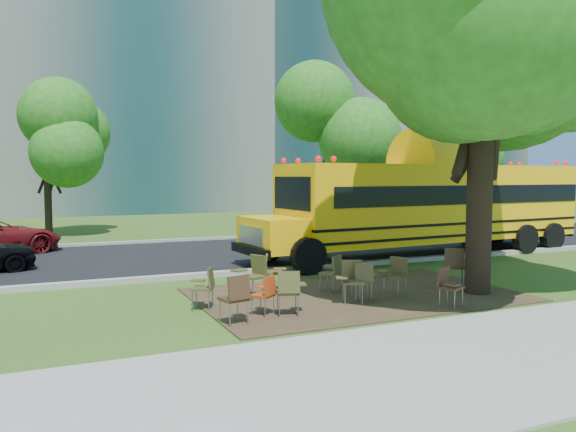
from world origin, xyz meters
name	(u,v)px	position (x,y,z in m)	size (l,w,h in m)	color
ground	(306,295)	(0.00, 0.00, 0.00)	(160.00, 160.00, 0.00)	#314917
sidewalk	(459,361)	(0.00, -5.00, 0.02)	(60.00, 4.00, 0.04)	gray
dirt_patch	(356,295)	(1.00, -0.50, 0.01)	(7.00, 4.50, 0.03)	#382819
asphalt_road	(215,254)	(0.00, 7.00, 0.02)	(80.00, 8.00, 0.04)	black
kerb_near	(258,271)	(0.00, 3.00, 0.07)	(80.00, 0.25, 0.14)	gray
kerb_far	(186,240)	(0.00, 11.10, 0.07)	(80.00, 0.25, 0.14)	gray
building_right	(356,77)	(24.00, 38.00, 12.50)	(30.00, 16.00, 25.00)	gray
bg_tree_2	(46,141)	(-5.00, 16.00, 4.21)	(4.80, 4.80, 6.62)	black
bg_tree_3	(328,129)	(8.00, 14.00, 5.03)	(5.60, 5.60, 7.84)	black
bg_tree_4	(466,145)	(16.00, 13.00, 4.34)	(5.00, 5.00, 6.85)	black
main_tree	(484,25)	(3.57, -1.49, 5.95)	(7.20, 7.20, 9.56)	black
school_bus	(433,203)	(6.69, 3.99, 1.74)	(12.48, 3.66, 3.01)	#FFB708
chair_0	(237,294)	(-2.25, -1.82, 0.57)	(0.62, 0.63, 0.92)	#3C2515
chair_1	(289,288)	(-1.14, -1.65, 0.55)	(0.69, 0.54, 0.89)	#42401C
chair_2	(265,291)	(-1.54, -1.42, 0.48)	(0.52, 0.65, 0.78)	#A33711
chair_3	(351,277)	(0.48, -1.17, 0.56)	(0.74, 0.58, 0.90)	brown
chair_4	(364,277)	(0.79, -1.15, 0.53)	(0.65, 0.51, 0.85)	#493F1F
chair_5	(448,283)	(2.03, -2.33, 0.51)	(0.57, 0.65, 0.83)	#462919
chair_6	(395,273)	(1.68, -1.01, 0.55)	(0.71, 0.60, 0.88)	#483F1F
chair_7	(455,263)	(3.56, -0.76, 0.60)	(0.84, 0.66, 0.97)	#472E19
chair_8	(205,284)	(-2.44, -0.45, 0.52)	(0.55, 0.70, 0.84)	#423F1C
chair_9	(254,272)	(-1.20, 0.11, 0.58)	(0.75, 0.64, 0.94)	#45431E
chair_10	(271,269)	(-0.57, 0.64, 0.53)	(0.54, 0.69, 0.86)	#504422
chair_11	(333,269)	(0.66, -0.05, 0.54)	(0.58, 0.72, 0.87)	#49441F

